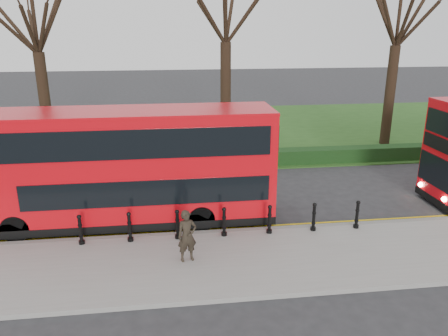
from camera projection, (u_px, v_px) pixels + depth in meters
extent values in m
plane|color=#28282B|center=(208.00, 223.00, 16.39)|extent=(120.00, 120.00, 0.00)
cube|color=gray|center=(216.00, 262.00, 13.54)|extent=(60.00, 4.00, 0.15)
cube|color=slate|center=(210.00, 233.00, 15.43)|extent=(60.00, 0.25, 0.16)
cube|color=#234A18|center=(188.00, 131.00, 30.52)|extent=(60.00, 18.00, 0.06)
cube|color=black|center=(196.00, 160.00, 22.68)|extent=(60.00, 0.90, 0.80)
cube|color=yellow|center=(209.00, 231.00, 15.73)|extent=(60.00, 0.10, 0.01)
cube|color=yellow|center=(209.00, 229.00, 15.92)|extent=(60.00, 0.10, 0.01)
cylinder|color=black|center=(45.00, 106.00, 23.96)|extent=(0.60, 0.60, 5.73)
cylinder|color=black|center=(226.00, 98.00, 25.10)|extent=(0.60, 0.60, 6.20)
cylinder|color=black|center=(390.00, 97.00, 26.34)|extent=(0.60, 0.60, 5.97)
cylinder|color=black|center=(80.00, 230.00, 14.39)|extent=(0.15, 0.15, 1.00)
cylinder|color=black|center=(130.00, 227.00, 14.59)|extent=(0.15, 0.15, 1.00)
cylinder|color=black|center=(177.00, 225.00, 14.78)|extent=(0.15, 0.15, 1.00)
cylinder|color=black|center=(224.00, 222.00, 14.97)|extent=(0.15, 0.15, 1.00)
cylinder|color=black|center=(270.00, 220.00, 15.17)|extent=(0.15, 0.15, 1.00)
cylinder|color=black|center=(314.00, 217.00, 15.36)|extent=(0.15, 0.15, 1.00)
cylinder|color=black|center=(357.00, 215.00, 15.55)|extent=(0.15, 0.15, 1.00)
cube|color=red|center=(126.00, 164.00, 15.82)|extent=(10.63, 2.42, 3.91)
cube|color=black|center=(130.00, 215.00, 16.44)|extent=(10.65, 2.44, 0.29)
cube|color=black|center=(148.00, 193.00, 14.98)|extent=(8.50, 0.04, 0.92)
cube|color=black|center=(121.00, 145.00, 14.35)|extent=(10.05, 0.04, 1.01)
cylinder|color=black|center=(16.00, 228.00, 14.93)|extent=(0.97, 0.29, 0.97)
cylinder|color=black|center=(33.00, 204.00, 16.93)|extent=(0.97, 0.29, 0.97)
cylinder|color=black|center=(201.00, 218.00, 15.70)|extent=(0.97, 0.29, 0.97)
cylinder|color=black|center=(197.00, 196.00, 17.70)|extent=(0.97, 0.29, 0.97)
cube|color=black|center=(440.00, 144.00, 17.16)|extent=(0.06, 2.14, 0.54)
imported|color=black|center=(187.00, 236.00, 13.29)|extent=(0.68, 0.52, 1.65)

